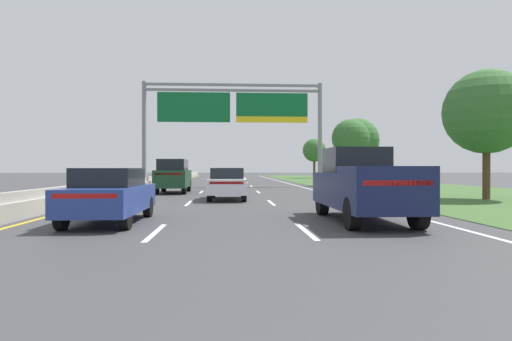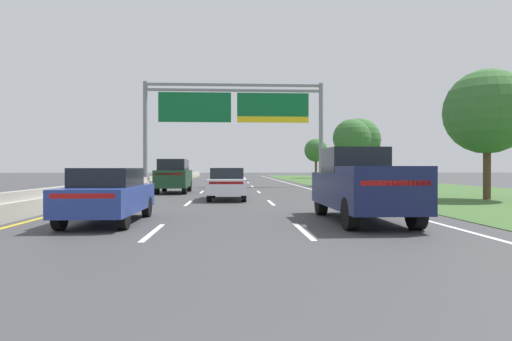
{
  "view_description": "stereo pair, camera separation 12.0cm",
  "coord_description": "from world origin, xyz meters",
  "px_view_note": "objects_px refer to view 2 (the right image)",
  "views": [
    {
      "loc": [
        -0.06,
        -0.47,
        1.58
      ],
      "look_at": [
        1.3,
        21.84,
        1.44
      ],
      "focal_mm": 31.24,
      "sensor_mm": 36.0,
      "label": 1
    },
    {
      "loc": [
        0.06,
        -0.48,
        1.58
      ],
      "look_at": [
        1.3,
        21.84,
        1.44
      ],
      "focal_mm": 31.24,
      "sensor_mm": 36.0,
      "label": 2
    }
  ],
  "objects_px": {
    "car_black_centre_lane_sedan": "(229,174)",
    "car_white_centre_lane_sedan": "(227,183)",
    "pickup_truck_navy": "(362,185)",
    "roadside_tree_distant": "(316,150)",
    "car_silver_centre_lane_sedan": "(228,177)",
    "roadside_tree_mid": "(352,138)",
    "roadside_tree_near": "(487,112)",
    "car_blue_left_lane_sedan": "(108,194)",
    "roadside_tree_far": "(359,140)",
    "car_darkgreen_left_lane_suv": "(174,175)",
    "overhead_sign_gantry": "(234,112)"
  },
  "relations": [
    {
      "from": "car_white_centre_lane_sedan",
      "to": "car_blue_left_lane_sedan",
      "type": "height_order",
      "value": "same"
    },
    {
      "from": "roadside_tree_far",
      "to": "roadside_tree_distant",
      "type": "xyz_separation_m",
      "value": [
        -1.89,
        16.48,
        -0.57
      ]
    },
    {
      "from": "roadside_tree_distant",
      "to": "roadside_tree_far",
      "type": "bearing_deg",
      "value": -83.47
    },
    {
      "from": "roadside_tree_mid",
      "to": "car_blue_left_lane_sedan",
      "type": "bearing_deg",
      "value": -118.84
    },
    {
      "from": "pickup_truck_navy",
      "to": "roadside_tree_distant",
      "type": "relative_size",
      "value": 0.89
    },
    {
      "from": "roadside_tree_mid",
      "to": "roadside_tree_far",
      "type": "relative_size",
      "value": 0.8
    },
    {
      "from": "car_darkgreen_left_lane_suv",
      "to": "roadside_tree_mid",
      "type": "distance_m",
      "value": 17.83
    },
    {
      "from": "overhead_sign_gantry",
      "to": "roadside_tree_far",
      "type": "xyz_separation_m",
      "value": [
        14.57,
        13.64,
        -1.41
      ]
    },
    {
      "from": "car_silver_centre_lane_sedan",
      "to": "car_darkgreen_left_lane_suv",
      "type": "bearing_deg",
      "value": 153.55
    },
    {
      "from": "car_black_centre_lane_sedan",
      "to": "car_blue_left_lane_sedan",
      "type": "bearing_deg",
      "value": 176.96
    },
    {
      "from": "car_black_centre_lane_sedan",
      "to": "car_white_centre_lane_sedan",
      "type": "bearing_deg",
      "value": -178.66
    },
    {
      "from": "pickup_truck_navy",
      "to": "car_darkgreen_left_lane_suv",
      "type": "bearing_deg",
      "value": 26.08
    },
    {
      "from": "overhead_sign_gantry",
      "to": "roadside_tree_near",
      "type": "height_order",
      "value": "overhead_sign_gantry"
    },
    {
      "from": "car_black_centre_lane_sedan",
      "to": "roadside_tree_distant",
      "type": "height_order",
      "value": "roadside_tree_distant"
    },
    {
      "from": "pickup_truck_navy",
      "to": "car_blue_left_lane_sedan",
      "type": "xyz_separation_m",
      "value": [
        -7.37,
        0.01,
        -0.26
      ]
    },
    {
      "from": "car_white_centre_lane_sedan",
      "to": "car_blue_left_lane_sedan",
      "type": "relative_size",
      "value": 1.0
    },
    {
      "from": "car_silver_centre_lane_sedan",
      "to": "car_blue_left_lane_sedan",
      "type": "distance_m",
      "value": 22.68
    },
    {
      "from": "pickup_truck_navy",
      "to": "car_silver_centre_lane_sedan",
      "type": "bearing_deg",
      "value": 10.41
    },
    {
      "from": "overhead_sign_gantry",
      "to": "pickup_truck_navy",
      "type": "xyz_separation_m",
      "value": [
        3.61,
        -24.25,
        -5.16
      ]
    },
    {
      "from": "car_darkgreen_left_lane_suv",
      "to": "roadside_tree_near",
      "type": "xyz_separation_m",
      "value": [
        16.2,
        -6.97,
        3.24
      ]
    },
    {
      "from": "pickup_truck_navy",
      "to": "roadside_tree_distant",
      "type": "xyz_separation_m",
      "value": [
        9.07,
        54.37,
        3.18
      ]
    },
    {
      "from": "pickup_truck_navy",
      "to": "roadside_tree_near",
      "type": "bearing_deg",
      "value": -46.41
    },
    {
      "from": "car_silver_centre_lane_sedan",
      "to": "roadside_tree_far",
      "type": "xyz_separation_m",
      "value": [
        15.06,
        15.44,
        4.0
      ]
    },
    {
      "from": "overhead_sign_gantry",
      "to": "roadside_tree_far",
      "type": "distance_m",
      "value": 20.01
    },
    {
      "from": "car_blue_left_lane_sedan",
      "to": "pickup_truck_navy",
      "type": "bearing_deg",
      "value": -89.62
    },
    {
      "from": "car_silver_centre_lane_sedan",
      "to": "roadside_tree_mid",
      "type": "distance_m",
      "value": 11.78
    },
    {
      "from": "pickup_truck_navy",
      "to": "car_white_centre_lane_sedan",
      "type": "xyz_separation_m",
      "value": [
        -4.04,
        9.11,
        -0.26
      ]
    },
    {
      "from": "car_black_centre_lane_sedan",
      "to": "car_white_centre_lane_sedan",
      "type": "height_order",
      "value": "same"
    },
    {
      "from": "roadside_tree_near",
      "to": "roadside_tree_mid",
      "type": "height_order",
      "value": "roadside_tree_near"
    },
    {
      "from": "roadside_tree_mid",
      "to": "roadside_tree_distant",
      "type": "relative_size",
      "value": 0.97
    },
    {
      "from": "roadside_tree_near",
      "to": "roadside_tree_distant",
      "type": "relative_size",
      "value": 1.06
    },
    {
      "from": "overhead_sign_gantry",
      "to": "roadside_tree_mid",
      "type": "xyz_separation_m",
      "value": [
        10.34,
        1.37,
        -2.05
      ]
    },
    {
      "from": "car_white_centre_lane_sedan",
      "to": "car_silver_centre_lane_sedan",
      "type": "bearing_deg",
      "value": 1.3
    },
    {
      "from": "pickup_truck_navy",
      "to": "car_silver_centre_lane_sedan",
      "type": "distance_m",
      "value": 22.83
    },
    {
      "from": "car_silver_centre_lane_sedan",
      "to": "roadside_tree_near",
      "type": "xyz_separation_m",
      "value": [
        12.85,
        -14.15,
        3.52
      ]
    },
    {
      "from": "car_silver_centre_lane_sedan",
      "to": "car_white_centre_lane_sedan",
      "type": "relative_size",
      "value": 1.0
    },
    {
      "from": "overhead_sign_gantry",
      "to": "roadside_tree_near",
      "type": "bearing_deg",
      "value": -52.22
    },
    {
      "from": "pickup_truck_navy",
      "to": "car_black_centre_lane_sedan",
      "type": "relative_size",
      "value": 1.22
    },
    {
      "from": "overhead_sign_gantry",
      "to": "pickup_truck_navy",
      "type": "bearing_deg",
      "value": -81.53
    },
    {
      "from": "car_blue_left_lane_sedan",
      "to": "overhead_sign_gantry",
      "type": "bearing_deg",
      "value": -8.39
    },
    {
      "from": "car_darkgreen_left_lane_suv",
      "to": "roadside_tree_distant",
      "type": "distance_m",
      "value": 42.56
    },
    {
      "from": "pickup_truck_navy",
      "to": "roadside_tree_mid",
      "type": "xyz_separation_m",
      "value": [
        6.73,
        25.62,
        3.11
      ]
    },
    {
      "from": "overhead_sign_gantry",
      "to": "roadside_tree_distant",
      "type": "height_order",
      "value": "overhead_sign_gantry"
    },
    {
      "from": "roadside_tree_far",
      "to": "car_blue_left_lane_sedan",
      "type": "bearing_deg",
      "value": -115.82
    },
    {
      "from": "pickup_truck_navy",
      "to": "car_silver_centre_lane_sedan",
      "type": "relative_size",
      "value": 1.22
    },
    {
      "from": "car_black_centre_lane_sedan",
      "to": "car_white_centre_lane_sedan",
      "type": "relative_size",
      "value": 1.0
    },
    {
      "from": "car_darkgreen_left_lane_suv",
      "to": "car_blue_left_lane_sedan",
      "type": "relative_size",
      "value": 1.07
    },
    {
      "from": "car_black_centre_lane_sedan",
      "to": "car_blue_left_lane_sedan",
      "type": "distance_m",
      "value": 44.0
    },
    {
      "from": "pickup_truck_navy",
      "to": "car_darkgreen_left_lane_suv",
      "type": "height_order",
      "value": "pickup_truck_navy"
    },
    {
      "from": "car_silver_centre_lane_sedan",
      "to": "car_white_centre_lane_sedan",
      "type": "height_order",
      "value": "same"
    }
  ]
}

